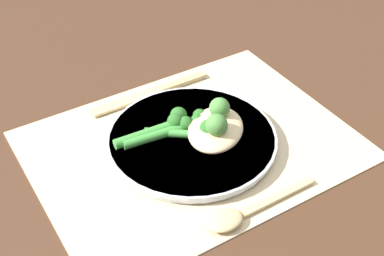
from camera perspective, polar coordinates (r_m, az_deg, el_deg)
ground_plane at (r=0.78m, az=-0.00°, el=-1.88°), size 3.00×3.00×0.00m
placemat at (r=0.78m, az=-0.00°, el=-1.77°), size 0.45×0.34×0.00m
plate at (r=0.77m, az=-0.00°, el=-1.19°), size 0.24×0.24×0.01m
chicken_fillet at (r=0.76m, az=2.54°, el=-0.13°), size 0.13×0.13×0.02m
pesto_dollop_primary at (r=0.73m, az=2.64°, el=0.33°), size 0.03×0.03×0.03m
pesto_dollop_secondary at (r=0.76m, az=3.02°, el=2.11°), size 0.03×0.03×0.03m
broccoli_stalk_left at (r=0.75m, az=1.22°, el=-0.49°), size 0.09×0.09×0.03m
broccoli_stalk_rear at (r=0.77m, az=-0.81°, el=0.23°), size 0.13×0.04×0.02m
broccoli_stalk_front at (r=0.77m, az=-2.62°, el=0.35°), size 0.12×0.04×0.03m
knife at (r=0.87m, az=-4.27°, el=3.80°), size 0.21×0.02×0.01m
spoon at (r=0.67m, az=4.86°, el=-9.23°), size 0.16×0.03×0.01m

